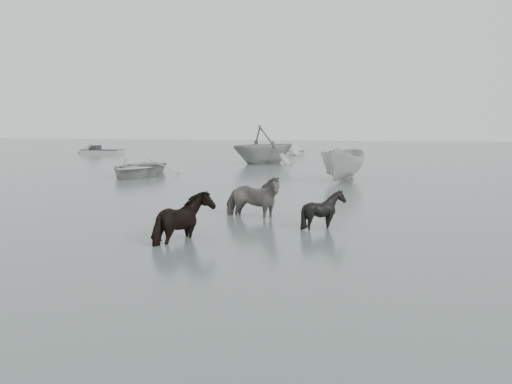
# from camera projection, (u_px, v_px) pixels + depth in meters

# --- Properties ---
(ground) EXTENTS (140.00, 140.00, 0.00)m
(ground) POSITION_uv_depth(u_px,v_px,m) (275.00, 235.00, 14.86)
(ground) COLOR #505F5B
(ground) RESTS_ON ground
(pony_pinto) EXTENTS (2.07, 1.21, 1.64)m
(pony_pinto) POSITION_uv_depth(u_px,v_px,m) (252.00, 191.00, 17.46)
(pony_pinto) COLOR black
(pony_pinto) RESTS_ON ground
(pony_dark) EXTENTS (1.50, 1.70, 1.57)m
(pony_dark) POSITION_uv_depth(u_px,v_px,m) (185.00, 209.00, 14.05)
(pony_dark) COLOR black
(pony_dark) RESTS_ON ground
(pony_black) EXTENTS (1.21, 1.09, 1.27)m
(pony_black) POSITION_uv_depth(u_px,v_px,m) (324.00, 205.00, 15.74)
(pony_black) COLOR black
(pony_black) RESTS_ON ground
(rowboat_lead) EXTENTS (3.82, 5.22, 1.06)m
(rowboat_lead) POSITION_uv_depth(u_px,v_px,m) (138.00, 166.00, 30.51)
(rowboat_lead) COLOR beige
(rowboat_lead) RESTS_ON ground
(rowboat_trail) EXTENTS (6.81, 6.93, 2.77)m
(rowboat_trail) POSITION_uv_depth(u_px,v_px,m) (264.00, 143.00, 39.21)
(rowboat_trail) COLOR #A3A5A2
(rowboat_trail) RESTS_ON ground
(boat_small) EXTENTS (2.59, 4.81, 1.76)m
(boat_small) POSITION_uv_depth(u_px,v_px,m) (344.00, 163.00, 28.14)
(boat_small) COLOR #BABAB5
(boat_small) RESTS_ON ground
(skiff_outer) EXTENTS (4.93, 1.64, 0.75)m
(skiff_outer) POSITION_uv_depth(u_px,v_px,m) (102.00, 150.00, 50.85)
(skiff_outer) COLOR #A3A39F
(skiff_outer) RESTS_ON ground
(skiff_mid) EXTENTS (3.01, 6.11, 0.75)m
(skiff_mid) POSITION_uv_depth(u_px,v_px,m) (292.00, 150.00, 50.49)
(skiff_mid) COLOR #A9ACAA
(skiff_mid) RESTS_ON ground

